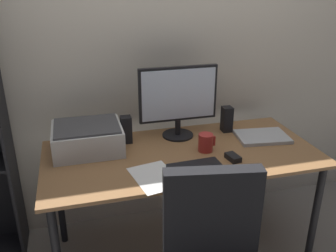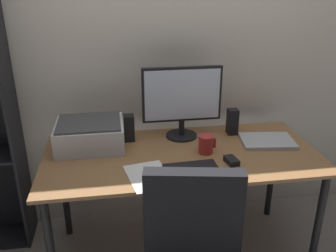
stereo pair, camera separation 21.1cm
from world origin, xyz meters
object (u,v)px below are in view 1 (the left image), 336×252
Objects in this scene: mouse at (233,157)px; speaker_right at (227,119)px; coffee_mug at (206,143)px; desk at (182,164)px; monitor at (178,98)px; keyboard at (195,166)px; printer at (88,138)px; laptop at (262,137)px; speaker_left at (126,130)px.

speaker_right is at bearing 62.48° from mouse.
desk is at bearing 174.20° from coffee_mug.
monitor is 0.50m from keyboard.
printer reaches higher than desk.
laptop is (0.56, 0.06, 0.09)m from desk.
monitor is at bearing 82.83° from keyboard.
keyboard is at bearing -126.06° from coffee_mug.
printer is (-0.53, 0.18, 0.16)m from desk.
mouse is 0.85m from printer.
mouse is 0.56× the size of speaker_left.
keyboard is at bearing -94.38° from monitor.
desk is at bearing -149.01° from speaker_right.
speaker_left is at bearing 122.92° from keyboard.
speaker_left is (-0.43, 0.24, 0.03)m from coffee_mug.
mouse is 0.67m from speaker_left.
laptop is at bearing 27.19° from mouse.
printer reaches higher than keyboard.
printer is at bearing -176.85° from speaker_right.
monitor reaches higher than speaker_left.
speaker_right is at bearing 0.00° from speaker_left.
coffee_mug is at bearing -162.67° from laptop.
coffee_mug reaches higher than mouse.
desk is 3.22× the size of monitor.
keyboard is at bearing 177.14° from mouse.
monitor reaches higher than desk.
laptop is (0.51, -0.18, -0.25)m from monitor.
speaker_left is 0.24m from printer.
monitor is 0.34m from coffee_mug.
laptop is 1.88× the size of speaker_left.
laptop is 0.87m from speaker_left.
coffee_mug is 0.70m from printer.
monitor is 0.60m from printer.
laptop is at bearing -18.98° from monitor.
mouse is at bearing 3.62° from keyboard.
coffee_mug reaches higher than keyboard.
laptop is at bearing -11.22° from speaker_left.
laptop is 0.25m from speaker_right.
laptop is 0.80× the size of printer.
coffee_mug reaches higher than laptop.
keyboard is 0.72× the size of printer.
printer is at bearing 161.45° from desk.
coffee_mug is 0.34m from speaker_right.
laptop is at bearing 22.13° from keyboard.
monitor is 1.56× the size of laptop.
coffee_mug is 0.50m from speaker_left.
monitor reaches higher than mouse.
laptop is at bearing -6.21° from printer.
keyboard is (0.01, -0.19, 0.09)m from desk.
desk is 0.47m from speaker_right.
desk is 5.55× the size of keyboard.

